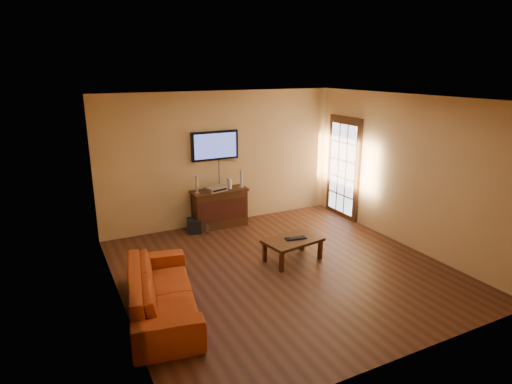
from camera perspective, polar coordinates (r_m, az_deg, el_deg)
ground_plane at (r=7.02m, az=3.59°, el=-10.22°), size 5.00×5.00×0.00m
room_walls at (r=6.98m, az=1.25°, el=4.36°), size 5.00×5.00×5.00m
french_door at (r=9.32m, az=11.55°, el=3.05°), size 0.07×1.02×2.22m
media_console at (r=8.71m, az=-4.85°, el=-2.13°), size 1.14×0.43×0.77m
television at (r=8.56m, az=-5.50°, el=6.18°), size 0.98×0.08×0.58m
coffee_table at (r=7.20m, az=4.93°, el=-6.66°), size 1.03×0.71×0.39m
sofa at (r=5.84m, az=-12.51°, el=-11.90°), size 0.98×2.17×0.82m
speaker_left at (r=8.37m, az=-7.90°, el=0.93°), size 0.10×0.10×0.36m
speaker_right at (r=8.71m, az=-1.98°, el=1.66°), size 0.10×0.10×0.35m
av_receiver at (r=8.51m, az=-5.41°, el=0.44°), size 0.45×0.37×0.09m
game_console at (r=8.66m, az=-3.57°, el=1.15°), size 0.04×0.15×0.20m
subwoofer at (r=8.52m, az=-8.27°, el=-4.47°), size 0.34×0.34×0.27m
bottle at (r=8.41m, az=-6.47°, el=-4.99°), size 0.07×0.07×0.20m
keyboard at (r=7.19m, az=5.31°, el=-6.16°), size 0.37×0.19×0.02m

